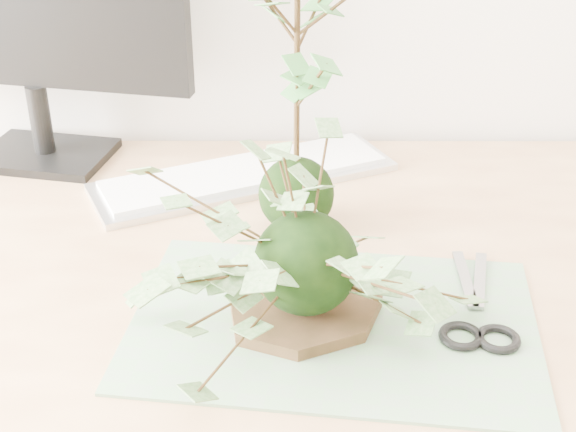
# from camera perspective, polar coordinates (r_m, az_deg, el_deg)

# --- Properties ---
(desk) EXTENTS (1.60, 0.70, 0.74)m
(desk) POSITION_cam_1_polar(r_m,az_deg,el_deg) (1.09, -0.75, -6.38)
(desk) COLOR tan
(desk) RESTS_ON ground_plane
(cutting_mat) EXTENTS (0.48, 0.35, 0.00)m
(cutting_mat) POSITION_cam_1_polar(r_m,az_deg,el_deg) (0.91, 3.26, -7.55)
(cutting_mat) COLOR gray
(cutting_mat) RESTS_ON desk
(stone_dish) EXTENTS (0.24, 0.24, 0.01)m
(stone_dish) POSITION_cam_1_polar(r_m,az_deg,el_deg) (0.90, 1.24, -6.84)
(stone_dish) COLOR black
(stone_dish) RESTS_ON cutting_mat
(ivy_kokedama) EXTENTS (0.38, 0.38, 0.23)m
(ivy_kokedama) POSITION_cam_1_polar(r_m,az_deg,el_deg) (0.84, 1.32, -0.26)
(ivy_kokedama) COLOR black
(ivy_kokedama) RESTS_ON stone_dish
(maple_kokedama) EXTENTS (0.27, 0.27, 0.42)m
(maple_kokedama) POSITION_cam_1_polar(r_m,az_deg,el_deg) (0.98, 0.67, 14.41)
(maple_kokedama) COLOR black
(maple_kokedama) RESTS_ON desk
(keyboard) EXTENTS (0.47, 0.32, 0.02)m
(keyboard) POSITION_cam_1_polar(r_m,az_deg,el_deg) (1.21, -3.09, 2.93)
(keyboard) COLOR silver
(keyboard) RESTS_ON desk
(scissors) EXTENTS (0.09, 0.20, 0.01)m
(scissors) POSITION_cam_1_polar(r_m,az_deg,el_deg) (0.92, 13.57, -7.44)
(scissors) COLOR gray
(scissors) RESTS_ON cutting_mat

